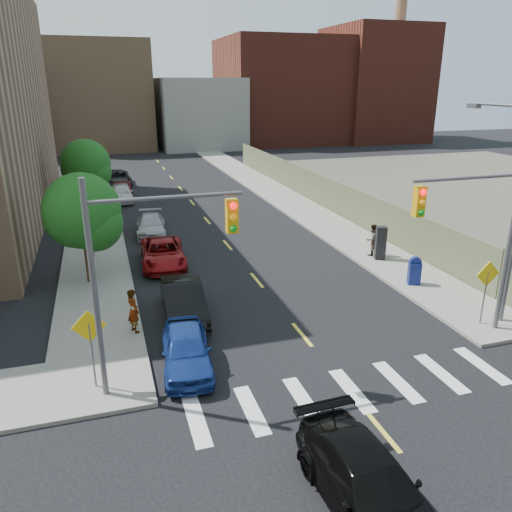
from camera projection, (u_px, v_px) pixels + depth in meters
ground at (423, 480)px, 12.51m from camera, size 160.00×160.00×0.00m
sidewalk_nw at (94, 186)px, 47.71m from camera, size 3.50×73.00×0.15m
sidewalk_ne at (249, 177)px, 52.06m from camera, size 3.50×73.00×0.15m
fence_north at (319, 190)px, 40.03m from camera, size 0.12×44.00×2.50m
gravel_lot at (487, 187)px, 47.40m from camera, size 36.00×42.00×0.06m
bg_bldg_midwest at (100, 96)px, 73.24m from camera, size 14.00×16.00×15.00m
bg_bldg_center at (197, 113)px, 76.19m from camera, size 12.00×16.00×10.00m
bg_bldg_east at (279, 91)px, 80.93m from camera, size 18.00×18.00×16.00m
bg_bldg_fareast at (373, 85)px, 83.29m from camera, size 14.00×16.00×18.00m
smokestack at (397, 53)px, 82.76m from camera, size 1.80×1.80×28.00m
signal_nw at (145, 258)px, 14.74m from camera, size 4.59×0.30×7.00m
signal_ne at (480, 225)px, 18.10m from camera, size 4.59×0.30×7.00m
warn_sign_nw at (90, 335)px, 15.52m from camera, size 1.06×0.06×2.83m
warn_sign_ne at (487, 281)px, 19.73m from camera, size 1.06×0.06×2.83m
warn_sign_midwest at (91, 224)px, 27.69m from camera, size 1.06×0.06×2.83m
tree_west_near at (83, 215)px, 23.58m from camera, size 3.66×3.64×5.52m
tree_west_far at (86, 167)px, 37.09m from camera, size 3.66×3.64×5.52m
parked_car_blue at (186, 349)px, 17.25m from camera, size 2.08×4.28×1.41m
parked_car_black at (183, 301)px, 20.92m from camera, size 1.84×4.74×1.54m
parked_car_red at (163, 253)px, 26.98m from camera, size 2.61×5.10×1.38m
parked_car_silver at (151, 225)px, 32.44m from camera, size 2.22×4.58×1.28m
parked_car_white at (122, 193)px, 41.43m from camera, size 1.78×4.36×1.48m
parked_car_maroon at (123, 190)px, 42.94m from camera, size 1.43×3.97×1.30m
parked_car_grey at (118, 178)px, 47.90m from camera, size 2.57×5.24×1.43m
black_sedan at (369, 486)px, 11.40m from camera, size 2.20×5.02×1.43m
mailbox at (415, 271)px, 24.08m from camera, size 0.68×0.60×1.39m
payphone at (381, 243)px, 27.44m from camera, size 0.66×0.59×1.85m
pedestrian_west at (133, 311)px, 19.38m from camera, size 0.65×0.77×1.79m
pedestrian_east at (372, 240)px, 28.06m from camera, size 0.95×0.78×1.80m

